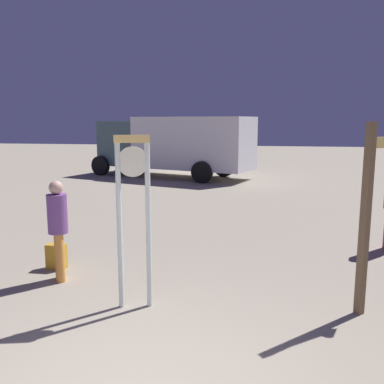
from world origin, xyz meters
The scene contains 5 objects.
standing_clock centered at (-0.62, 2.15, 1.44)m, with size 0.47×0.19×2.36m.
arrow_sign centered at (2.64, 2.64, 1.71)m, with size 0.92×0.80×2.53m.
person_near_clock centered at (-2.10, 2.88, 0.91)m, with size 0.31×0.31×1.62m.
backpack centered at (-2.42, 3.38, 0.21)m, with size 0.33×0.21×0.44m.
box_truck_near centered at (-2.84, 15.52, 1.53)m, with size 7.72×4.56×2.70m.
Camera 1 is at (1.06, -3.15, 2.55)m, focal length 39.41 mm.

